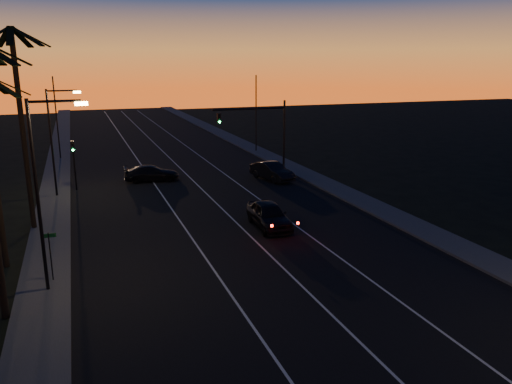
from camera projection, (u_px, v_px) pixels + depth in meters
name	position (u px, v px, depth m)	size (l,w,h in m)	color
road	(217.00, 211.00, 36.21)	(20.00, 170.00, 0.01)	black
sidewalk_left	(51.00, 227.00, 32.50)	(2.40, 170.00, 0.16)	#3B3B38
sidewalk_right	(352.00, 196.00, 39.87)	(2.40, 170.00, 0.16)	#3B3B38
lane_stripe_left	(176.00, 215.00, 35.22)	(0.12, 160.00, 0.01)	silver
lane_stripe_mid	(223.00, 210.00, 36.37)	(0.12, 160.00, 0.01)	silver
lane_stripe_right	(268.00, 205.00, 37.52)	(0.12, 160.00, 0.01)	silver
palm_far	(20.00, 111.00, 30.26)	(4.25, 4.16, 12.53)	black
streetlight_left_near	(43.00, 182.00, 22.24)	(2.55, 0.26, 9.00)	black
streetlight_left_far	(55.00, 134.00, 38.68)	(2.55, 0.26, 8.50)	black
street_sign	(50.00, 251.00, 24.05)	(0.70, 0.06, 2.60)	black
signal_mast	(261.00, 125.00, 46.43)	(7.10, 0.41, 7.00)	black
signal_post	(74.00, 156.00, 41.43)	(0.28, 0.37, 4.20)	black
far_pole_left	(57.00, 119.00, 54.18)	(0.14, 0.14, 9.00)	black
far_pole_right	(256.00, 114.00, 58.69)	(0.14, 0.14, 9.00)	black
lead_car	(269.00, 215.00, 32.46)	(2.16, 5.51, 1.66)	black
right_car	(272.00, 171.00, 45.52)	(2.88, 5.14, 1.60)	black
cross_car	(152.00, 173.00, 45.08)	(5.06, 2.48, 1.42)	black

